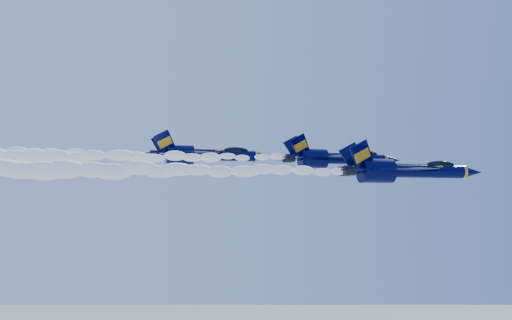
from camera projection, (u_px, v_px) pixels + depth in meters
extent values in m
cylinder|color=#000231|center=(427.00, 171.00, 80.18)|extent=(9.99, 1.67, 1.67)
ellipsoid|color=#000231|center=(376.00, 171.00, 78.28)|extent=(1.73, 3.00, 7.11)
cone|color=#000231|center=(472.00, 172.00, 81.92)|extent=(2.89, 1.67, 1.67)
cylinder|color=orange|center=(463.00, 172.00, 81.56)|extent=(0.39, 1.73, 1.73)
ellipsoid|color=black|center=(440.00, 165.00, 80.75)|extent=(4.00, 1.30, 1.10)
cube|color=orange|center=(440.00, 168.00, 80.73)|extent=(4.66, 1.11, 0.20)
cube|color=#000231|center=(409.00, 168.00, 74.56)|extent=(5.95, 7.06, 0.20)
cube|color=#000231|center=(375.00, 173.00, 83.08)|extent=(5.95, 7.06, 0.20)
cube|color=orange|center=(421.00, 168.00, 74.99)|extent=(2.68, 5.56, 0.11)
cube|color=orange|center=(386.00, 172.00, 83.51)|extent=(2.68, 5.56, 0.11)
cube|color=#000231|center=(362.00, 156.00, 76.64)|extent=(3.62, 1.14, 3.89)
cube|color=#000231|center=(354.00, 157.00, 78.87)|extent=(3.62, 1.14, 3.89)
cylinder|color=black|center=(349.00, 170.00, 76.53)|extent=(1.33, 1.22, 1.22)
cylinder|color=black|center=(344.00, 171.00, 77.91)|extent=(1.33, 1.22, 1.22)
cube|color=orange|center=(403.00, 164.00, 79.34)|extent=(12.22, 0.39, 0.09)
ellipsoid|color=white|center=(164.00, 170.00, 71.25)|extent=(42.88, 2.32, 2.09)
cylinder|color=#000231|center=(355.00, 159.00, 88.37)|extent=(8.82, 1.47, 1.47)
ellipsoid|color=#000231|center=(313.00, 159.00, 86.70)|extent=(1.53, 2.64, 6.27)
cone|color=#000231|center=(392.00, 160.00, 89.91)|extent=(2.55, 1.47, 1.47)
cylinder|color=orange|center=(384.00, 160.00, 89.59)|extent=(0.34, 1.53, 1.53)
ellipsoid|color=black|center=(366.00, 154.00, 88.88)|extent=(3.53, 1.15, 0.97)
cube|color=orange|center=(366.00, 156.00, 88.85)|extent=(4.11, 0.98, 0.18)
cube|color=#000231|center=(336.00, 156.00, 83.42)|extent=(5.25, 6.23, 0.18)
cube|color=#000231|center=(315.00, 161.00, 90.94)|extent=(5.25, 6.23, 0.18)
cube|color=orange|center=(346.00, 156.00, 83.80)|extent=(2.36, 4.91, 0.10)
cube|color=orange|center=(324.00, 160.00, 91.31)|extent=(2.36, 4.91, 0.10)
cube|color=#000231|center=(300.00, 146.00, 85.25)|extent=(3.19, 1.01, 3.43)
cube|color=#000231|center=(295.00, 148.00, 87.22)|extent=(3.19, 1.01, 3.43)
cylinder|color=black|center=(290.00, 158.00, 85.15)|extent=(1.18, 1.08, 1.08)
cylinder|color=black|center=(287.00, 159.00, 86.37)|extent=(1.18, 1.08, 1.08)
cube|color=orange|center=(335.00, 153.00, 87.63)|extent=(10.78, 0.34, 0.08)
ellipsoid|color=white|center=(122.00, 157.00, 79.81)|extent=(42.88, 2.05, 1.84)
cylinder|color=#000231|center=(224.00, 156.00, 90.98)|extent=(9.10, 1.52, 1.52)
ellipsoid|color=#000231|center=(180.00, 155.00, 89.26)|extent=(1.58, 2.73, 6.47)
cone|color=#000231|center=(264.00, 157.00, 92.57)|extent=(2.63, 1.52, 1.52)
cylinder|color=orange|center=(256.00, 156.00, 92.24)|extent=(0.35, 1.58, 1.58)
ellipsoid|color=black|center=(236.00, 151.00, 91.51)|extent=(3.64, 1.18, 1.00)
cube|color=orange|center=(236.00, 153.00, 91.49)|extent=(4.25, 1.01, 0.18)
cube|color=#000231|center=(198.00, 152.00, 85.87)|extent=(5.42, 6.42, 0.18)
cube|color=#000231|center=(188.00, 157.00, 93.63)|extent=(5.42, 6.42, 0.18)
cube|color=orange|center=(208.00, 152.00, 86.27)|extent=(2.44, 5.06, 0.10)
cube|color=orange|center=(197.00, 157.00, 94.02)|extent=(2.44, 5.06, 0.10)
cube|color=#000231|center=(165.00, 142.00, 87.76)|extent=(3.29, 1.04, 3.54)
cube|color=#000231|center=(163.00, 144.00, 89.80)|extent=(3.29, 1.04, 3.54)
cylinder|color=black|center=(155.00, 154.00, 87.67)|extent=(1.21, 1.11, 1.11)
cylinder|color=black|center=(154.00, 155.00, 88.93)|extent=(1.21, 1.11, 1.11)
cube|color=orange|center=(203.00, 149.00, 90.23)|extent=(11.12, 0.35, 0.08)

